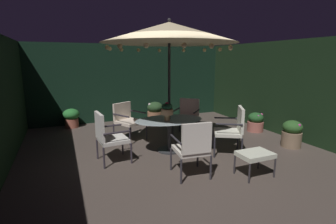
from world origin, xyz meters
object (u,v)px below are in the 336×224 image
centerpiece_planter (167,110)px  patio_chair_east (127,118)px  potted_plant_left_far (71,117)px  patio_chair_southeast (108,135)px  potted_plant_back_right (155,111)px  potted_plant_front_corner (292,134)px  potted_plant_right_far (187,107)px  ottoman_footrest (255,155)px  potted_plant_left_near (256,122)px  patio_chair_northeast (187,114)px  patio_chair_south (193,146)px  patio_umbrella (169,33)px  patio_chair_north (233,127)px  patio_dining_table (169,126)px

centerpiece_planter → patio_chair_east: 1.50m
patio_chair_east → potted_plant_left_far: patio_chair_east is taller
patio_chair_southeast → potted_plant_back_right: patio_chair_southeast is taller
potted_plant_front_corner → potted_plant_right_far: size_ratio=0.97×
ottoman_footrest → potted_plant_left_near: bearing=48.2°
patio_chair_northeast → patio_chair_south: 2.58m
patio_umbrella → potted_plant_left_far: size_ratio=4.99×
patio_chair_east → potted_plant_front_corner: 3.98m
centerpiece_planter → patio_chair_northeast: 1.58m
ottoman_footrest → potted_plant_right_far: 4.90m
patio_chair_north → patio_chair_southeast: bearing=167.8°
potted_plant_left_far → ottoman_footrest: bearing=-59.0°
potted_plant_right_far → patio_dining_table: bearing=-123.0°
patio_umbrella → potted_plant_front_corner: bearing=-17.4°
patio_umbrella → potted_plant_right_far: bearing=57.0°
patio_chair_north → potted_plant_left_near: 2.10m
patio_chair_north → patio_umbrella: bearing=150.3°
potted_plant_back_right → potted_plant_front_corner: potted_plant_back_right is taller
ottoman_footrest → potted_plant_back_right: potted_plant_back_right is taller
centerpiece_planter → potted_plant_left_near: size_ratio=0.75×
patio_chair_southeast → potted_plant_back_right: 3.50m
patio_umbrella → patio_chair_southeast: (-1.36, -0.13, -1.98)m
patio_chair_east → potted_plant_front_corner: size_ratio=1.48×
patio_chair_north → potted_plant_back_right: size_ratio=1.59×
patio_chair_south → potted_plant_left_near: patio_chair_south is taller
patio_umbrella → potted_plant_back_right: patio_umbrella is taller
centerpiece_planter → patio_chair_north: size_ratio=0.39×
patio_dining_table → potted_plant_left_near: bearing=9.9°
centerpiece_planter → patio_chair_north: centerpiece_planter is taller
patio_chair_south → potted_plant_left_near: (3.03, 1.87, -0.31)m
potted_plant_front_corner → patio_chair_southeast: bearing=169.9°
patio_chair_north → patio_chair_south: patio_chair_north is taller
patio_dining_table → potted_plant_left_far: (-1.92, 2.98, -0.27)m
patio_chair_southeast → potted_plant_front_corner: bearing=-10.1°
potted_plant_back_right → potted_plant_right_far: potted_plant_right_far is taller
patio_chair_east → patio_dining_table: bearing=-61.4°
patio_umbrella → patio_dining_table: bearing=-101.0°
patio_chair_north → patio_chair_southeast: size_ratio=1.01×
patio_chair_northeast → potted_plant_back_right: patio_chair_northeast is taller
patio_chair_east → patio_umbrella: bearing=-61.4°
patio_chair_southeast → potted_plant_left_far: patio_chair_southeast is taller
patio_chair_northeast → patio_chair_east: patio_chair_northeast is taller
patio_chair_northeast → patio_chair_south: bearing=-115.1°
ottoman_footrest → patio_chair_northeast: bearing=88.9°
potted_plant_left_near → potted_plant_left_far: potted_plant_left_far is taller
patio_chair_north → patio_chair_south: 1.50m
patio_umbrella → potted_plant_left_near: patio_umbrella is taller
potted_plant_left_far → potted_plant_front_corner: 6.04m
patio_chair_north → patio_chair_northeast: (-0.24, 1.65, -0.02)m
patio_chair_south → potted_plant_right_far: 4.91m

